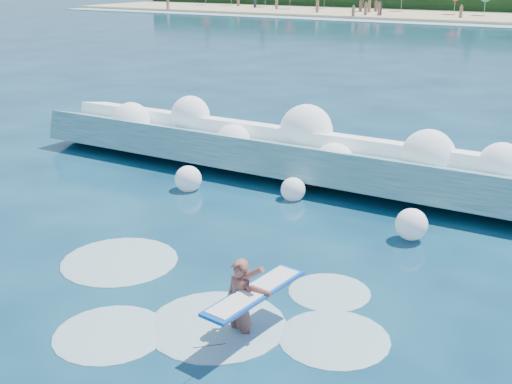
# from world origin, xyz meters

# --- Properties ---
(ground) EXTENTS (200.00, 200.00, 0.00)m
(ground) POSITION_xyz_m (0.00, 0.00, 0.00)
(ground) COLOR #082A42
(ground) RESTS_ON ground
(breaking_wave) EXTENTS (19.99, 3.04, 1.72)m
(breaking_wave) POSITION_xyz_m (0.85, 7.06, 0.60)
(breaking_wave) COLOR teal
(breaking_wave) RESTS_ON ground
(rock_cluster) EXTENTS (7.85, 3.10, 1.22)m
(rock_cluster) POSITION_xyz_m (0.39, 7.79, 0.39)
(rock_cluster) COLOR black
(rock_cluster) RESTS_ON ground
(surfer_with_board) EXTENTS (1.03, 2.89, 1.70)m
(surfer_with_board) POSITION_xyz_m (3.44, -1.75, 0.63)
(surfer_with_board) COLOR #904D43
(surfer_with_board) RESTS_ON ground
(wave_spray) EXTENTS (15.27, 5.17, 2.18)m
(wave_spray) POSITION_xyz_m (0.74, 7.04, 1.07)
(wave_spray) COLOR white
(wave_spray) RESTS_ON ground
(surf_foam) EXTENTS (9.09, 5.28, 0.13)m
(surf_foam) POSITION_xyz_m (2.34, -1.44, 0.00)
(surf_foam) COLOR silver
(surf_foam) RESTS_ON ground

